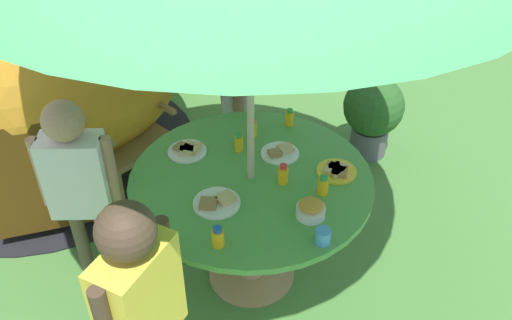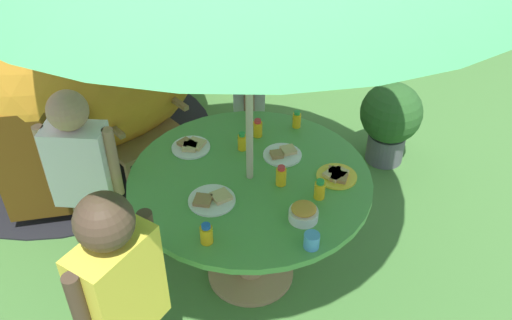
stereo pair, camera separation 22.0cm
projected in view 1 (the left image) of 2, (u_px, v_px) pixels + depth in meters
ground_plane at (252, 275)px, 3.27m from camera, size 10.00×10.00×0.02m
garden_table at (251, 202)px, 2.92m from camera, size 1.25×1.25×0.74m
wooden_chair at (115, 123)px, 3.61m from camera, size 0.62×0.60×0.94m
dome_tent at (24, 50)px, 3.72m from camera, size 2.72×2.72×1.72m
potted_plant at (373, 112)px, 4.01m from camera, size 0.44×0.44×0.63m
child_in_grey_shirt at (235, 66)px, 3.47m from camera, size 0.34×0.43×1.39m
child_in_white_shirt at (77, 176)px, 2.78m from camera, size 0.36×0.31×1.20m
child_in_yellow_shirt at (139, 298)px, 2.11m from camera, size 0.39×0.33×1.29m
snack_bowl at (311, 209)px, 2.57m from camera, size 0.14×0.14×0.08m
plate_mid_right at (337, 170)px, 2.84m from camera, size 0.21×0.21×0.03m
plate_far_right at (187, 150)px, 2.98m from camera, size 0.21×0.21×0.03m
plate_near_left at (280, 153)px, 2.97m from camera, size 0.21×0.21×0.03m
plate_front_edge at (217, 202)px, 2.65m from camera, size 0.23×0.23×0.03m
juice_bottle_near_right at (283, 174)px, 2.75m from camera, size 0.05×0.05×0.11m
juice_bottle_far_left at (323, 186)px, 2.69m from camera, size 0.05×0.05×0.11m
juice_bottle_center_front at (289, 118)px, 3.17m from camera, size 0.05×0.05×0.10m
juice_bottle_center_back at (252, 128)px, 3.08m from camera, size 0.05×0.05×0.11m
juice_bottle_mid_left at (218, 237)px, 2.41m from camera, size 0.06×0.06×0.10m
juice_bottle_back_edge at (239, 143)px, 2.97m from camera, size 0.05×0.05×0.11m
cup_near at (323, 236)px, 2.43m from camera, size 0.07×0.07×0.07m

